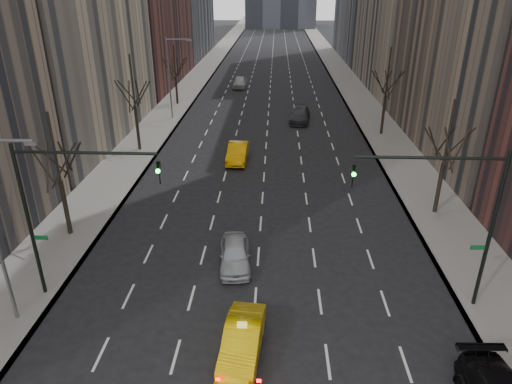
# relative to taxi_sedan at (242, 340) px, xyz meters

# --- Properties ---
(sidewalk_left) EXTENTS (4.50, 320.00, 0.15)m
(sidewalk_left) POSITION_rel_taxi_sedan_xyz_m (-11.86, 61.70, -0.65)
(sidewalk_left) COLOR slate
(sidewalk_left) RESTS_ON ground
(sidewalk_right) EXTENTS (4.50, 320.00, 0.15)m
(sidewalk_right) POSITION_rel_taxi_sedan_xyz_m (12.64, 61.70, -0.65)
(sidewalk_right) COLOR slate
(sidewalk_right) RESTS_ON ground
(tree_lw_b) EXTENTS (3.36, 3.50, 7.82)m
(tree_lw_b) POSITION_rel_taxi_sedan_xyz_m (-11.61, 9.70, 2.99)
(tree_lw_b) COLOR black
(tree_lw_b) RESTS_ON ground
(tree_lw_c) EXTENTS (3.36, 3.50, 8.74)m
(tree_lw_c) POSITION_rel_taxi_sedan_xyz_m (-11.61, 25.70, 3.31)
(tree_lw_c) COLOR black
(tree_lw_c) RESTS_ON ground
(tree_lw_d) EXTENTS (3.36, 3.50, 7.36)m
(tree_lw_d) POSITION_rel_taxi_sedan_xyz_m (-11.61, 43.70, 2.83)
(tree_lw_d) COLOR black
(tree_lw_d) RESTS_ON ground
(tree_rw_b) EXTENTS (3.36, 3.50, 7.82)m
(tree_rw_b) POSITION_rel_taxi_sedan_xyz_m (12.39, 13.70, 2.99)
(tree_rw_b) COLOR black
(tree_rw_b) RESTS_ON ground
(tree_rw_c) EXTENTS (3.36, 3.50, 8.74)m
(tree_rw_c) POSITION_rel_taxi_sedan_xyz_m (12.39, 31.70, 3.31)
(tree_rw_c) COLOR black
(tree_rw_c) RESTS_ON ground
(traffic_mast_left) EXTENTS (6.69, 0.39, 8.00)m
(traffic_mast_left) POSITION_rel_taxi_sedan_xyz_m (-8.72, 3.69, 4.76)
(traffic_mast_left) COLOR black
(traffic_mast_left) RESTS_ON ground
(traffic_mast_right) EXTENTS (6.69, 0.39, 8.00)m
(traffic_mast_right) POSITION_rel_taxi_sedan_xyz_m (9.49, 3.69, 4.76)
(traffic_mast_right) COLOR black
(traffic_mast_right) RESTS_ON ground
(streetlight_far) EXTENTS (2.83, 0.22, 9.00)m
(streetlight_far) POSITION_rel_taxi_sedan_xyz_m (-10.45, 36.70, 4.89)
(streetlight_far) COLOR slate
(streetlight_far) RESTS_ON ground
(taxi_sedan) EXTENTS (1.93, 4.54, 1.45)m
(taxi_sedan) POSITION_rel_taxi_sedan_xyz_m (0.00, 0.00, 0.00)
(taxi_sedan) COLOR #D6AB04
(taxi_sedan) RESTS_ON ground
(silver_sedan_ahead) EXTENTS (2.11, 4.35, 1.43)m
(silver_sedan_ahead) POSITION_rel_taxi_sedan_xyz_m (-0.90, 6.76, -0.01)
(silver_sedan_ahead) COLOR #A2A5AA
(silver_sedan_ahead) RESTS_ON ground
(far_taxi) EXTENTS (1.79, 4.84, 1.58)m
(far_taxi) POSITION_rel_taxi_sedan_xyz_m (-2.06, 23.32, 0.06)
(far_taxi) COLOR #FFAA05
(far_taxi) RESTS_ON ground
(far_suv_grey) EXTENTS (2.80, 5.54, 1.54)m
(far_suv_grey) POSITION_rel_taxi_sedan_xyz_m (4.04, 36.30, 0.04)
(far_suv_grey) COLOR #2D2E32
(far_suv_grey) RESTS_ON ground
(far_car_white) EXTENTS (2.00, 4.81, 1.63)m
(far_car_white) POSITION_rel_taxi_sedan_xyz_m (-4.23, 54.71, 0.09)
(far_car_white) COLOR #B9B9B9
(far_car_white) RESTS_ON ground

